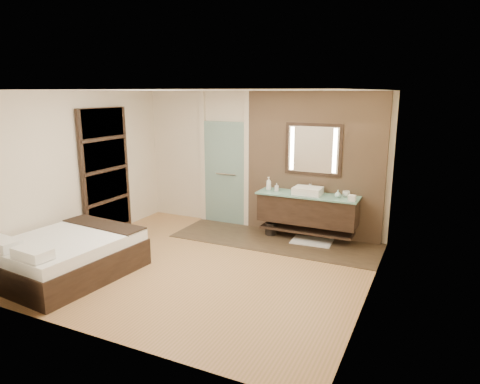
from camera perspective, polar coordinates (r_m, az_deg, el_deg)
The scene contains 15 objects.
floor at distance 6.86m, azimuth -4.91°, elevation -9.81°, with size 5.00×5.00×0.00m, color olive.
tile_strip at distance 7.97m, azimuth 4.69°, elevation -6.42°, with size 3.80×1.30×0.01m, color #34251C.
stone_wall at distance 8.05m, azimuth 9.76°, elevation 3.52°, with size 2.60×0.08×2.70m, color #9D7859.
vanity at distance 7.94m, azimuth 8.97°, elevation -2.27°, with size 1.85×0.55×0.88m.
mirror_unit at distance 7.95m, azimuth 9.74°, elevation 5.60°, with size 1.06×0.04×0.96m.
frosted_door at distance 8.74m, azimuth -2.06°, elevation 3.10°, with size 1.10×0.12×2.70m.
shoji_partition at distance 8.39m, azimuth -17.45°, elevation 2.53°, with size 0.06×1.20×2.40m.
bed at distance 6.91m, azimuth -22.00°, elevation -7.90°, with size 1.68×2.03×0.73m.
bath_mat at distance 7.96m, azimuth 9.55°, elevation -6.50°, with size 0.72×0.50×0.02m, color silver.
waste_bin at distance 8.22m, azimuth 4.09°, elevation -4.93°, with size 0.20×0.20×0.25m, color black.
tissue_box at distance 7.52m, azimuth 14.70°, elevation -0.79°, with size 0.12×0.12×0.10m, color silver.
soap_bottle_a at distance 8.09m, azimuth 3.85°, elevation 1.15°, with size 0.10×0.10×0.25m, color white.
soap_bottle_b at distance 8.01m, azimuth 4.90°, elevation 0.65°, with size 0.07×0.07×0.15m, color #B2B2B2.
soap_bottle_c at distance 7.70m, azimuth 12.91°, elevation -0.22°, with size 0.11×0.11×0.14m, color silver.
cup at distance 7.79m, azimuth 13.98°, elevation -0.24°, with size 0.13×0.13×0.10m, color white.
Camera 1 is at (3.22, -5.44, 2.68)m, focal length 32.00 mm.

